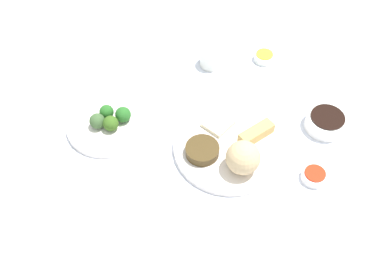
{
  "coord_description": "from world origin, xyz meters",
  "views": [
    {
      "loc": [
        0.08,
        -0.69,
        0.88
      ],
      "look_at": [
        -0.09,
        -0.05,
        0.06
      ],
      "focal_mm": 40.25,
      "sensor_mm": 36.0,
      "label": 1
    }
  ],
  "objects_px": {
    "sauce_ramekin_hot_mustard": "(264,57)",
    "sauce_ramekin_sweet_and_sour": "(314,176)",
    "broccoli_plate": "(108,124)",
    "teacup": "(212,58)",
    "main_plate": "(229,147)",
    "soy_sauce_bowl": "(326,122)"
  },
  "relations": [
    {
      "from": "sauce_ramekin_sweet_and_sour",
      "to": "sauce_ramekin_hot_mustard",
      "type": "bearing_deg",
      "value": 114.52
    },
    {
      "from": "sauce_ramekin_hot_mustard",
      "to": "main_plate",
      "type": "bearing_deg",
      "value": -95.76
    },
    {
      "from": "teacup",
      "to": "main_plate",
      "type": "bearing_deg",
      "value": -68.96
    },
    {
      "from": "sauce_ramekin_sweet_and_sour",
      "to": "teacup",
      "type": "distance_m",
      "value": 0.46
    },
    {
      "from": "broccoli_plate",
      "to": "teacup",
      "type": "height_order",
      "value": "teacup"
    },
    {
      "from": "soy_sauce_bowl",
      "to": "teacup",
      "type": "relative_size",
      "value": 1.58
    },
    {
      "from": "teacup",
      "to": "sauce_ramekin_hot_mustard",
      "type": "bearing_deg",
      "value": 21.64
    },
    {
      "from": "sauce_ramekin_hot_mustard",
      "to": "sauce_ramekin_sweet_and_sour",
      "type": "height_order",
      "value": "same"
    },
    {
      "from": "sauce_ramekin_hot_mustard",
      "to": "sauce_ramekin_sweet_and_sour",
      "type": "xyz_separation_m",
      "value": [
        0.17,
        -0.38,
        0.0
      ]
    },
    {
      "from": "soy_sauce_bowl",
      "to": "sauce_ramekin_hot_mustard",
      "type": "relative_size",
      "value": 1.76
    },
    {
      "from": "soy_sauce_bowl",
      "to": "teacup",
      "type": "distance_m",
      "value": 0.37
    },
    {
      "from": "broccoli_plate",
      "to": "sauce_ramekin_sweet_and_sour",
      "type": "distance_m",
      "value": 0.53
    },
    {
      "from": "soy_sauce_bowl",
      "to": "teacup",
      "type": "xyz_separation_m",
      "value": [
        -0.34,
        0.16,
        0.01
      ]
    },
    {
      "from": "broccoli_plate",
      "to": "sauce_ramekin_sweet_and_sour",
      "type": "xyz_separation_m",
      "value": [
        0.53,
        -0.03,
        0.0
      ]
    },
    {
      "from": "broccoli_plate",
      "to": "sauce_ramekin_hot_mustard",
      "type": "distance_m",
      "value": 0.5
    },
    {
      "from": "soy_sauce_bowl",
      "to": "sauce_ramekin_hot_mustard",
      "type": "height_order",
      "value": "soy_sauce_bowl"
    },
    {
      "from": "soy_sauce_bowl",
      "to": "main_plate",
      "type": "bearing_deg",
      "value": -149.62
    },
    {
      "from": "main_plate",
      "to": "sauce_ramekin_hot_mustard",
      "type": "xyz_separation_m",
      "value": [
        0.04,
        0.35,
        0.0
      ]
    },
    {
      "from": "main_plate",
      "to": "teacup",
      "type": "bearing_deg",
      "value": 111.04
    },
    {
      "from": "main_plate",
      "to": "sauce_ramekin_hot_mustard",
      "type": "distance_m",
      "value": 0.35
    },
    {
      "from": "sauce_ramekin_sweet_and_sour",
      "to": "main_plate",
      "type": "bearing_deg",
      "value": 170.39
    },
    {
      "from": "broccoli_plate",
      "to": "sauce_ramekin_sweet_and_sour",
      "type": "relative_size",
      "value": 3.59
    }
  ]
}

